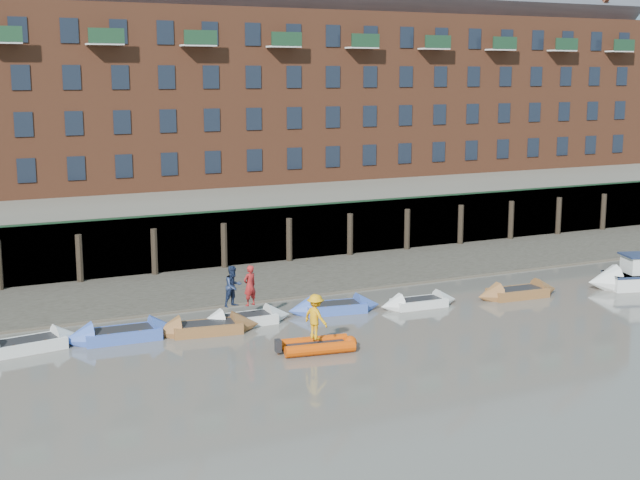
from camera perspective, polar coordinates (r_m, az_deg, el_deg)
ground at (r=32.76m, az=10.65°, el=-8.90°), size 220.00×220.00×0.00m
foreshore at (r=47.78m, az=-2.33°, el=-2.50°), size 110.00×8.00×0.50m
mud_band at (r=44.78m, az=-0.57°, el=-3.39°), size 110.00×1.60×0.10m
river_wall at (r=51.42m, az=-4.31°, el=0.23°), size 110.00×1.23×3.30m
bank_terrace at (r=64.10m, az=-8.85°, el=2.21°), size 110.00×28.00×3.20m
apartment_terrace at (r=64.41m, az=-9.41°, el=12.25°), size 80.60×15.56×20.98m
rowboat_0 at (r=37.42m, az=-18.29°, el=-6.40°), size 4.77×2.01×1.34m
rowboat_1 at (r=37.82m, az=-12.55°, el=-5.91°), size 4.86×1.61×1.39m
rowboat_2 at (r=38.19m, az=-7.26°, el=-5.60°), size 4.67×1.95×1.32m
rowboat_3 at (r=39.35m, az=-4.84°, el=-5.08°), size 4.29×1.32×1.24m
rowboat_4 at (r=41.11m, az=0.93°, el=-4.35°), size 4.54×1.96×1.28m
rowboat_5 at (r=42.30m, az=6.36°, el=-4.01°), size 4.04×1.39×1.15m
rowboat_6 at (r=44.89m, az=12.53°, el=-3.31°), size 4.60×1.60×1.31m
rib_tender at (r=35.55m, az=-0.02°, el=-6.74°), size 3.18×1.87×0.54m
motor_launch at (r=48.32m, az=19.36°, el=-2.26°), size 5.75×3.26×2.26m
person_rower_a at (r=39.00m, az=-4.52°, el=-2.92°), size 0.76×0.62×1.80m
person_rower_b at (r=38.90m, az=-5.57°, el=-2.97°), size 1.05×0.93×1.81m
person_rib_crew at (r=35.21m, az=-0.28°, el=-4.93°), size 1.00×1.32×1.81m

